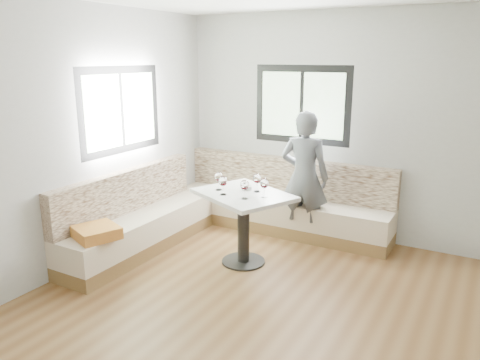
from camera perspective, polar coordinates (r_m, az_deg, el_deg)
name	(u,v)px	position (r m, az deg, el deg)	size (l,w,h in m)	color
room	(282,168)	(3.64, 5.11, 1.47)	(5.01, 5.01, 2.81)	brown
banquette	(221,213)	(5.93, -2.28, -4.06)	(2.90, 2.80, 0.95)	brown
table	(244,211)	(5.13, 0.43, -3.76)	(1.23, 1.12, 0.82)	black
person	(304,177)	(5.77, 7.85, 0.33)	(0.60, 0.39, 1.64)	#575B61
olive_ramekin	(246,188)	(5.18, 0.79, -0.94)	(0.11, 0.11, 0.05)	white
wine_glass_a	(219,177)	(5.15, -2.61, 0.31)	(0.09, 0.09, 0.20)	white
wine_glass_b	(223,182)	(4.97, -2.09, -0.22)	(0.09, 0.09, 0.20)	white
wine_glass_c	(245,186)	(4.82, 0.58, -0.69)	(0.09, 0.09, 0.20)	white
wine_glass_d	(257,179)	(5.08, 2.09, 0.12)	(0.09, 0.09, 0.20)	white
wine_glass_e	(264,184)	(4.89, 2.98, -0.48)	(0.09, 0.09, 0.20)	white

